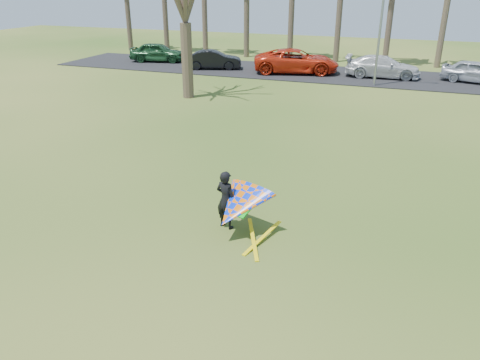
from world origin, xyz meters
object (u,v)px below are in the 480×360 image
(car_0, at_px, (158,52))
(car_3, at_px, (383,67))
(streetlight, at_px, (385,14))
(kite_flyer, at_px, (237,205))
(car_2, at_px, (296,61))
(car_1, at_px, (214,60))
(car_4, at_px, (476,72))

(car_0, bearing_deg, car_3, -104.43)
(streetlight, bearing_deg, kite_flyer, -95.01)
(car_2, bearing_deg, car_1, 81.28)
(car_4, bearing_deg, car_3, 108.41)
(car_1, xyz_separation_m, car_4, (18.41, 1.20, 0.03))
(car_3, bearing_deg, streetlight, 175.85)
(car_0, bearing_deg, car_1, -117.85)
(kite_flyer, bearing_deg, car_0, 123.39)
(car_0, bearing_deg, streetlight, -113.66)
(streetlight, distance_m, car_2, 7.44)
(car_0, xyz_separation_m, car_1, (5.75, -1.59, -0.08))
(car_1, relative_size, car_2, 0.69)
(car_1, height_order, car_2, car_2)
(car_0, relative_size, kite_flyer, 1.90)
(car_1, bearing_deg, car_2, -104.37)
(car_3, distance_m, car_4, 5.95)
(streetlight, bearing_deg, car_1, 170.77)
(car_2, distance_m, car_3, 6.11)
(car_1, xyz_separation_m, car_2, (6.36, 0.55, 0.16))
(car_2, distance_m, kite_flyer, 24.02)
(car_1, relative_size, kite_flyer, 1.77)
(car_0, xyz_separation_m, car_2, (12.12, -1.03, 0.08))
(streetlight, distance_m, car_3, 4.71)
(car_1, distance_m, car_2, 6.39)
(car_3, relative_size, kite_flyer, 2.14)
(streetlight, xyz_separation_m, kite_flyer, (-1.85, -21.10, -3.62))
(streetlight, xyz_separation_m, car_4, (6.04, 3.21, -3.68))
(car_1, height_order, car_4, car_4)
(car_1, height_order, kite_flyer, kite_flyer)
(car_0, distance_m, car_3, 18.22)
(car_3, distance_m, kite_flyer, 24.14)
(car_4, bearing_deg, kite_flyer, 178.09)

